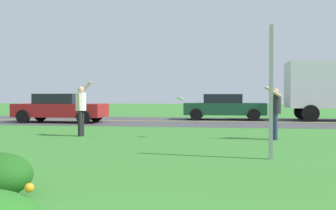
# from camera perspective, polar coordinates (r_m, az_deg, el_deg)

# --- Properties ---
(ground_plane) EXTENTS (120.00, 120.00, 0.00)m
(ground_plane) POSITION_cam_1_polar(r_m,az_deg,el_deg) (10.80, 0.61, -5.66)
(ground_plane) COLOR #387A2D
(highway_strip) EXTENTS (120.00, 7.73, 0.01)m
(highway_strip) POSITION_cam_1_polar(r_m,az_deg,el_deg) (20.02, 4.32, -2.47)
(highway_strip) COLOR #424244
(highway_strip) RESTS_ON ground
(highway_center_stripe) EXTENTS (120.00, 0.16, 0.00)m
(highway_center_stripe) POSITION_cam_1_polar(r_m,az_deg,el_deg) (20.02, 4.32, -2.46)
(highway_center_stripe) COLOR yellow
(highway_center_stripe) RESTS_ON ground
(sign_post_near_path) EXTENTS (0.07, 0.10, 2.79)m
(sign_post_near_path) POSITION_cam_1_polar(r_m,az_deg,el_deg) (8.15, 15.21, 1.87)
(sign_post_near_path) COLOR #93969B
(sign_post_near_path) RESTS_ON ground
(person_thrower_white_shirt) EXTENTS (0.48, 0.49, 1.82)m
(person_thrower_white_shirt) POSITION_cam_1_polar(r_m,az_deg,el_deg) (12.85, -12.92, -0.17)
(person_thrower_white_shirt) COLOR silver
(person_thrower_white_shirt) RESTS_ON ground
(person_catcher_dark_shirt) EXTENTS (0.51, 0.49, 1.63)m
(person_catcher_dark_shirt) POSITION_cam_1_polar(r_m,az_deg,el_deg) (11.93, 15.77, -0.57)
(person_catcher_dark_shirt) COLOR #232328
(person_catcher_dark_shirt) RESTS_ON ground
(frisbee_white) EXTENTS (0.26, 0.23, 0.16)m
(frisbee_white) POSITION_cam_1_polar(r_m,az_deg,el_deg) (11.89, 1.84, 0.94)
(frisbee_white) COLOR white
(car_red_center_left) EXTENTS (4.50, 2.00, 1.45)m
(car_red_center_left) POSITION_cam_1_polar(r_m,az_deg,el_deg) (19.99, -15.86, -0.41)
(car_red_center_left) COLOR maroon
(car_red_center_left) RESTS_ON ground
(car_dark_green_center_right) EXTENTS (4.50, 2.00, 1.45)m
(car_dark_green_center_right) POSITION_cam_1_polar(r_m,az_deg,el_deg) (21.67, 8.45, -0.25)
(car_dark_green_center_right) COLOR #194C2D
(car_dark_green_center_right) RESTS_ON ground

